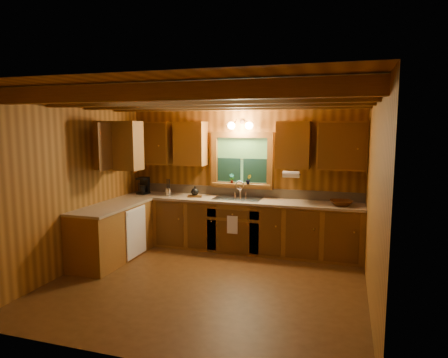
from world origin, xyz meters
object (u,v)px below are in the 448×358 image
cutting_board (195,196)px  wicker_basket (341,203)px  sink (238,201)px  coffee_maker (144,186)px

cutting_board → wicker_basket: bearing=-19.1°
sink → cutting_board: size_ratio=3.28×
wicker_basket → cutting_board: bearing=178.6°
sink → coffee_maker: (-1.82, 0.01, 0.20)m
cutting_board → wicker_basket: size_ratio=0.71×
sink → cutting_board: sink is taller
coffee_maker → wicker_basket: 3.54m
coffee_maker → wicker_basket: bearing=5.7°
sink → wicker_basket: (1.72, -0.09, 0.09)m
cutting_board → sink: bearing=-16.0°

